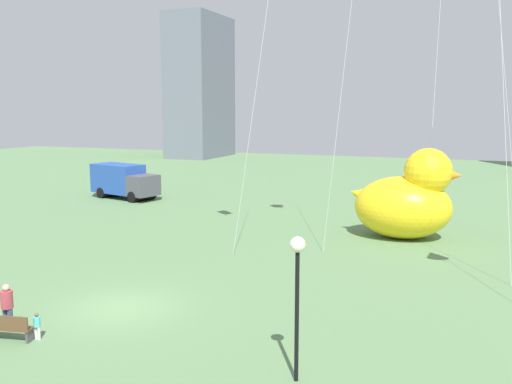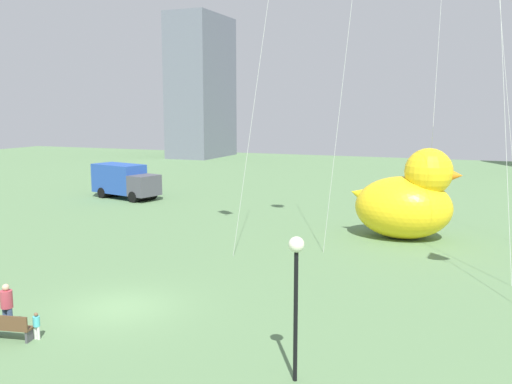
# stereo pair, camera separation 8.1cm
# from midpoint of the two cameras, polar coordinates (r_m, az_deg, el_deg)

# --- Properties ---
(ground_plane) EXTENTS (140.00, 140.00, 0.00)m
(ground_plane) POSITION_cam_midpoint_polar(r_m,az_deg,el_deg) (22.19, -13.72, -11.49)
(ground_plane) COLOR #5D8354
(park_bench) EXTENTS (1.53, 0.74, 0.90)m
(park_bench) POSITION_cam_midpoint_polar(r_m,az_deg,el_deg) (20.24, -23.96, -12.59)
(park_bench) COLOR brown
(park_bench) RESTS_ON ground
(person_adult) EXTENTS (0.40, 0.40, 1.65)m
(person_adult) POSITION_cam_midpoint_polar(r_m,az_deg,el_deg) (21.01, -24.16, -10.55)
(person_adult) COLOR #38476B
(person_adult) RESTS_ON ground
(person_child) EXTENTS (0.22, 0.22, 0.91)m
(person_child) POSITION_cam_midpoint_polar(r_m,az_deg,el_deg) (20.01, -21.54, -12.58)
(person_child) COLOR silver
(person_child) RESTS_ON ground
(giant_inflatable_duck) EXTENTS (6.41, 4.11, 5.31)m
(giant_inflatable_duck) POSITION_cam_midpoint_polar(r_m,az_deg,el_deg) (33.24, 15.38, -0.82)
(giant_inflatable_duck) COLOR yellow
(giant_inflatable_duck) RESTS_ON ground
(lamppost) EXTENTS (0.44, 0.44, 4.13)m
(lamppost) POSITION_cam_midpoint_polar(r_m,az_deg,el_deg) (15.21, 4.31, -8.32)
(lamppost) COLOR black
(lamppost) RESTS_ON ground
(box_truck) EXTENTS (6.57, 3.73, 2.85)m
(box_truck) POSITION_cam_midpoint_polar(r_m,az_deg,el_deg) (47.84, -13.33, 1.08)
(box_truck) COLOR #264CA5
(box_truck) RESTS_ON ground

